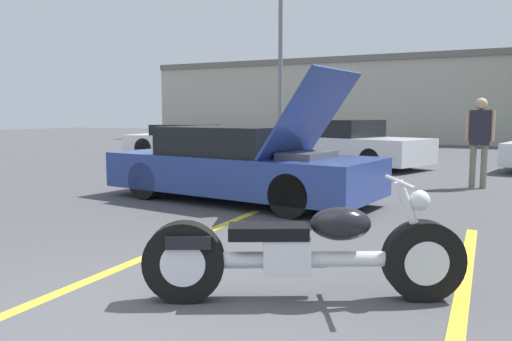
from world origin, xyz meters
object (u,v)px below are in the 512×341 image
light_pole (282,30)px  spectator_by_show_car (480,135)px  parked_car_mid_row (341,144)px  motorcycle (303,252)px  show_car_hood_open (240,165)px  parked_car_left_row (189,141)px

light_pole → spectator_by_show_car: bearing=-48.3°
light_pole → parked_car_mid_row: light_pole is taller
motorcycle → spectator_by_show_car: spectator_by_show_car is taller
parked_car_mid_row → spectator_by_show_car: bearing=-19.6°
parked_car_mid_row → show_car_hood_open: bearing=-68.6°
parked_car_left_row → parked_car_mid_row: bearing=-16.2°
parked_car_mid_row → spectator_by_show_car: spectator_by_show_car is taller
show_car_hood_open → parked_car_left_row: bearing=136.5°
light_pole → parked_car_left_row: bearing=-110.2°
light_pole → parked_car_mid_row: 7.98m
show_car_hood_open → light_pole: bearing=117.5°
show_car_hood_open → parked_car_left_row: show_car_hood_open is taller
motorcycle → spectator_by_show_car: 7.20m
light_pole → show_car_hood_open: light_pole is taller
light_pole → motorcycle: 17.52m
light_pole → motorcycle: light_pole is taller
light_pole → show_car_hood_open: 13.16m
parked_car_mid_row → spectator_by_show_car: size_ratio=2.91×
motorcycle → parked_car_mid_row: parked_car_mid_row is taller
show_car_hood_open → spectator_by_show_car: 4.85m
show_car_hood_open → spectator_by_show_car: show_car_hood_open is taller
show_car_hood_open → parked_car_mid_row: 6.35m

